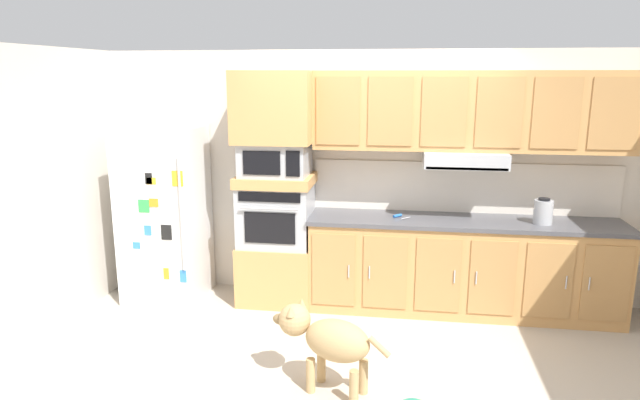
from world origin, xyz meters
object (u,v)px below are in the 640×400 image
at_px(refrigerator, 165,214).
at_px(electric_kettle, 543,212).
at_px(microwave, 276,159).
at_px(dog, 327,338).
at_px(screwdriver, 398,216).
at_px(built_in_oven, 277,214).

xyz_separation_m(refrigerator, electric_kettle, (3.66, 0.02, 0.15)).
xyz_separation_m(microwave, dog, (0.72, -1.59, -1.05)).
bearing_deg(electric_kettle, screwdriver, 178.48).
bearing_deg(screwdriver, dog, -106.79).
relative_size(refrigerator, built_in_oven, 2.51).
bearing_deg(dog, microwave, -45.92).
xyz_separation_m(built_in_oven, electric_kettle, (2.52, -0.05, 0.13)).
bearing_deg(microwave, electric_kettle, -1.08).
distance_m(refrigerator, microwave, 1.28).
distance_m(screwdriver, dog, 1.73).
relative_size(refrigerator, electric_kettle, 7.33).
height_order(refrigerator, screwdriver, refrigerator).
bearing_deg(electric_kettle, dog, -139.30).
bearing_deg(built_in_oven, refrigerator, -176.61).
distance_m(built_in_oven, dog, 1.81).
height_order(electric_kettle, dog, electric_kettle).
bearing_deg(electric_kettle, microwave, 178.92).
bearing_deg(built_in_oven, dog, -65.50).
distance_m(refrigerator, screwdriver, 2.35).
height_order(microwave, dog, microwave).
distance_m(built_in_oven, microwave, 0.56).
relative_size(refrigerator, dog, 1.93).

